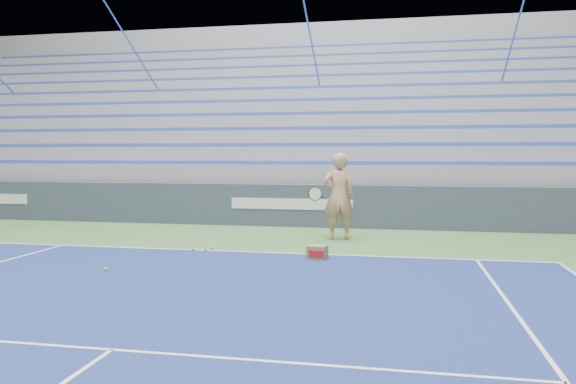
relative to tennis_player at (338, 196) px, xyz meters
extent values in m
cube|color=white|center=(-1.42, -2.00, -0.95)|extent=(10.97, 0.05, 0.00)
cube|color=white|center=(-1.42, -7.48, -0.95)|extent=(8.23, 0.05, 0.00)
cube|color=#363F53|center=(-1.42, 2.00, -0.42)|extent=(30.00, 0.30, 1.10)
cube|color=white|center=(-1.42, 1.84, -0.37)|extent=(3.20, 0.02, 0.28)
cube|color=#95979D|center=(-1.42, 6.55, -0.42)|extent=(30.00, 8.50, 1.10)
cube|color=#95979D|center=(-1.42, 6.55, 0.38)|extent=(30.00, 8.50, 0.50)
cube|color=#314EB2|center=(-1.42, 2.68, 0.69)|extent=(29.60, 0.42, 0.11)
cube|color=#95979D|center=(-1.42, 6.98, 0.88)|extent=(30.00, 7.65, 0.50)
cube|color=#314EB2|center=(-1.42, 3.53, 1.19)|extent=(29.60, 0.42, 0.11)
cube|color=#95979D|center=(-1.42, 7.40, 1.38)|extent=(30.00, 6.80, 0.50)
cube|color=#314EB2|center=(-1.42, 4.38, 1.69)|extent=(29.60, 0.42, 0.11)
cube|color=#95979D|center=(-1.42, 7.83, 1.88)|extent=(30.00, 5.95, 0.50)
cube|color=#314EB2|center=(-1.42, 5.23, 2.19)|extent=(29.60, 0.42, 0.11)
cube|color=#95979D|center=(-1.42, 8.25, 2.38)|extent=(30.00, 5.10, 0.50)
cube|color=#314EB2|center=(-1.42, 6.08, 2.69)|extent=(29.60, 0.42, 0.11)
cube|color=#95979D|center=(-1.42, 8.68, 2.88)|extent=(30.00, 4.25, 0.50)
cube|color=#314EB2|center=(-1.42, 6.93, 3.19)|extent=(29.60, 0.42, 0.11)
cube|color=#95979D|center=(-1.42, 9.10, 3.38)|extent=(30.00, 3.40, 0.50)
cube|color=#314EB2|center=(-1.42, 7.78, 3.69)|extent=(29.60, 0.42, 0.11)
cube|color=#95979D|center=(-1.42, 9.53, 3.88)|extent=(30.00, 2.55, 0.50)
cube|color=#314EB2|center=(-1.42, 8.63, 4.19)|extent=(29.60, 0.42, 0.11)
cube|color=#95979D|center=(-1.42, 9.95, 4.38)|extent=(30.00, 1.70, 0.50)
cube|color=#314EB2|center=(-1.42, 9.48, 4.69)|extent=(29.60, 0.42, 0.11)
cube|color=#95979D|center=(-1.42, 10.38, 4.88)|extent=(30.00, 0.85, 0.50)
cube|color=#314EB2|center=(-1.42, 10.33, 5.19)|extent=(29.60, 0.42, 0.11)
cube|color=#95979D|center=(-1.42, 11.10, 2.68)|extent=(31.00, 0.40, 7.30)
cylinder|color=blue|center=(-13.42, 6.55, 3.63)|extent=(0.05, 8.53, 5.04)
cylinder|color=blue|center=(-7.42, 6.55, 3.63)|extent=(0.05, 8.53, 5.04)
cylinder|color=blue|center=(-1.42, 6.55, 3.63)|extent=(0.05, 8.53, 5.04)
cylinder|color=blue|center=(4.58, 6.55, 3.63)|extent=(0.05, 8.53, 5.04)
imported|color=tan|center=(0.00, 0.00, 0.00)|extent=(0.80, 0.63, 1.93)
cylinder|color=black|center=(-0.35, -0.25, -0.02)|extent=(0.12, 0.27, 0.08)
cylinder|color=beige|center=(-0.45, -0.53, 0.08)|extent=(0.29, 0.16, 0.28)
torus|color=black|center=(-0.45, -0.53, 0.08)|extent=(0.31, 0.18, 0.30)
cube|color=olive|center=(-0.12, -2.45, -0.84)|extent=(0.38, 0.31, 0.26)
cube|color=#B21E19|center=(-0.12, -2.58, -0.84)|extent=(0.27, 0.05, 0.12)
sphere|color=#A5D32B|center=(-2.32, -1.81, -0.93)|extent=(0.07, 0.07, 0.07)
sphere|color=#A5D32B|center=(-2.40, -2.00, -0.93)|extent=(0.07, 0.07, 0.07)
sphere|color=#A5D32B|center=(-3.36, -4.11, -0.93)|extent=(0.07, 0.07, 0.07)
sphere|color=#A5D32B|center=(-2.63, -2.06, -0.93)|extent=(0.07, 0.07, 0.07)
camera|label=1|loc=(1.29, -12.38, 0.96)|focal=35.00mm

